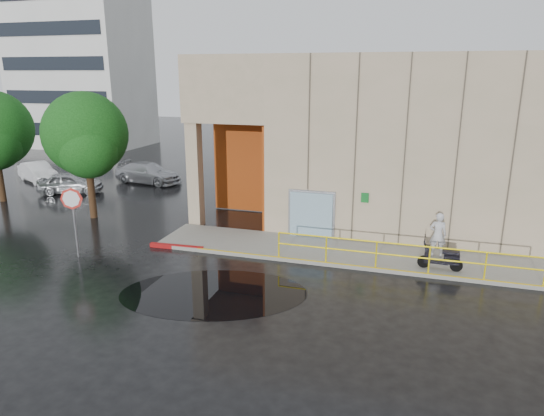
{
  "coord_description": "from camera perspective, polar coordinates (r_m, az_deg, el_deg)",
  "views": [
    {
      "loc": [
        4.45,
        -14.26,
        7.24
      ],
      "look_at": [
        -0.74,
        3.0,
        2.18
      ],
      "focal_mm": 32.0,
      "sensor_mm": 36.0,
      "label": 1
    }
  ],
  "objects": [
    {
      "name": "tree_near",
      "position": [
        25.69,
        -21.03,
        7.73
      ],
      "size": [
        4.13,
        4.14,
        6.37
      ],
      "rotation": [
        0.0,
        0.0,
        -0.4
      ],
      "color": "#321E10",
      "rests_on": "ground"
    },
    {
      "name": "car_a",
      "position": [
        32.39,
        -22.62,
        2.74
      ],
      "size": [
        4.12,
        2.83,
        1.3
      ],
      "primitive_type": "imported",
      "rotation": [
        0.0,
        0.0,
        1.95
      ],
      "color": "#B4B7BC",
      "rests_on": "ground"
    },
    {
      "name": "red_curb",
      "position": [
        21.02,
        -11.15,
        -4.51
      ],
      "size": [
        2.41,
        0.31,
        0.18
      ],
      "primitive_type": "cube",
      "rotation": [
        0.0,
        0.0,
        0.05
      ],
      "color": "maroon",
      "rests_on": "ground"
    },
    {
      "name": "car_c",
      "position": [
        33.84,
        -14.39,
        4.03
      ],
      "size": [
        4.94,
        2.54,
        1.37
      ],
      "primitive_type": "imported",
      "rotation": [
        0.0,
        0.0,
        1.43
      ],
      "color": "#A6A8AE",
      "rests_on": "ground"
    },
    {
      "name": "ground",
      "position": [
        16.6,
        -0.55,
        -10.17
      ],
      "size": [
        120.0,
        120.0,
        0.0
      ],
      "primitive_type": "plane",
      "color": "black",
      "rests_on": "ground"
    },
    {
      "name": "guardrail",
      "position": [
        18.6,
        15.09,
        -5.52
      ],
      "size": [
        9.56,
        0.06,
        1.03
      ],
      "color": "yellow",
      "rests_on": "sidewalk"
    },
    {
      "name": "scooter",
      "position": [
        19.0,
        19.32,
        -4.84
      ],
      "size": [
        1.63,
        0.6,
        1.24
      ],
      "rotation": [
        0.0,
        0.0,
        -0.05
      ],
      "color": "black",
      "rests_on": "sidewalk"
    },
    {
      "name": "person",
      "position": [
        20.19,
        18.93,
        -3.01
      ],
      "size": [
        0.68,
        0.46,
        1.82
      ],
      "primitive_type": "imported",
      "rotation": [
        0.0,
        0.0,
        3.18
      ],
      "color": "#BABAC0",
      "rests_on": "sidewalk"
    },
    {
      "name": "car_b",
      "position": [
        36.77,
        -25.83,
        3.81
      ],
      "size": [
        4.19,
        3.16,
        1.32
      ],
      "primitive_type": "imported",
      "rotation": [
        0.0,
        0.0,
        1.07
      ],
      "color": "white",
      "rests_on": "ground"
    },
    {
      "name": "distant_building",
      "position": [
        53.26,
        -21.57,
        14.93
      ],
      "size": [
        12.0,
        8.08,
        15.0
      ],
      "color": "silver",
      "rests_on": "ground"
    },
    {
      "name": "stop_sign",
      "position": [
        20.65,
        -22.4,
        0.0
      ],
      "size": [
        0.84,
        0.31,
        2.89
      ],
      "rotation": [
        0.0,
        0.0,
        -0.08
      ],
      "color": "slate",
      "rests_on": "ground"
    },
    {
      "name": "puddle",
      "position": [
        16.82,
        -6.88,
        -9.9
      ],
      "size": [
        7.23,
        5.58,
        0.01
      ],
      "primitive_type": "cube",
      "rotation": [
        0.0,
        0.0,
        0.29
      ],
      "color": "black",
      "rests_on": "ground"
    },
    {
      "name": "building",
      "position": [
        25.43,
        18.26,
        8.06
      ],
      "size": [
        20.0,
        10.17,
        8.0
      ],
      "color": "tan",
      "rests_on": "ground"
    },
    {
      "name": "sidewalk",
      "position": [
        20.08,
        14.4,
        -5.72
      ],
      "size": [
        20.0,
        3.0,
        0.15
      ],
      "primitive_type": "cube",
      "color": "gray",
      "rests_on": "ground"
    }
  ]
}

